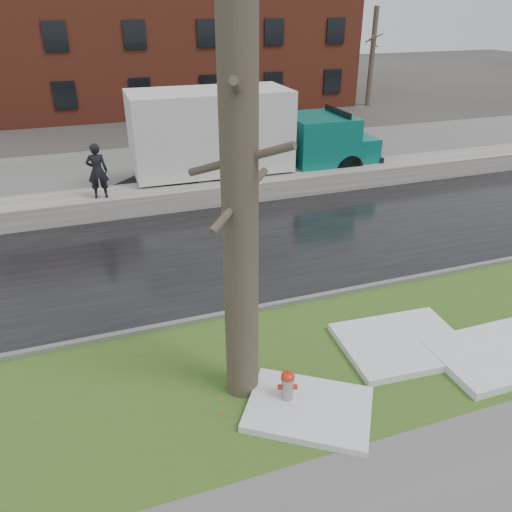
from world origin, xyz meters
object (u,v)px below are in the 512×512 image
object	(u,v)px
worker	(97,171)
fire_hydrant	(287,386)
box_truck	(241,136)
tree	(240,204)

from	to	relation	value
worker	fire_hydrant	bearing A→B (deg)	108.48
fire_hydrant	worker	distance (m)	10.86
fire_hydrant	worker	world-z (taller)	worker
box_truck	fire_hydrant	bearing A→B (deg)	-103.04
box_truck	worker	xyz separation A→B (m)	(-5.57, -1.67, -0.34)
tree	box_truck	size ratio (longest dim) A/B	0.65
tree	worker	xyz separation A→B (m)	(-1.89, 9.82, -2.14)
fire_hydrant	box_truck	distance (m)	12.64
fire_hydrant	box_truck	world-z (taller)	box_truck
tree	box_truck	xyz separation A→B (m)	(3.68, 11.49, -1.80)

